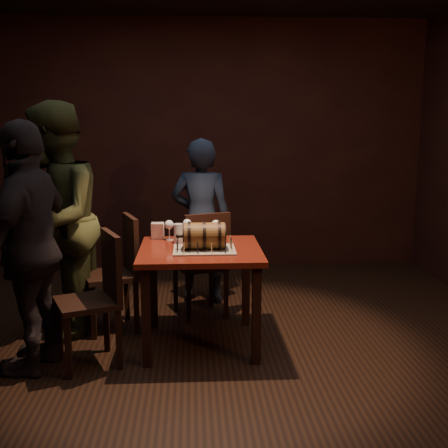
{
  "coord_description": "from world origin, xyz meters",
  "views": [
    {
      "loc": [
        -0.14,
        -3.92,
        1.69
      ],
      "look_at": [
        0.09,
        0.05,
        0.95
      ],
      "focal_mm": 45.0,
      "sensor_mm": 36.0,
      "label": 1
    }
  ],
  "objects_px": {
    "pint_of_ale": "(179,234)",
    "chair_left_rear": "(119,266)",
    "chair_left_front": "(98,291)",
    "pub_table": "(200,263)",
    "wine_glass_right": "(216,225)",
    "person_left_front": "(31,248)",
    "wine_glass_left": "(169,226)",
    "person_back": "(201,221)",
    "wine_glass_mid": "(187,225)",
    "person_left_rear": "(55,221)",
    "chair_back": "(203,259)",
    "barrel_cake": "(204,236)"
  },
  "relations": [
    {
      "from": "wine_glass_mid",
      "to": "chair_left_rear",
      "type": "relative_size",
      "value": 0.17
    },
    {
      "from": "pub_table",
      "to": "person_left_rear",
      "type": "relative_size",
      "value": 0.49
    },
    {
      "from": "wine_glass_right",
      "to": "wine_glass_left",
      "type": "bearing_deg",
      "value": 178.43
    },
    {
      "from": "wine_glass_left",
      "to": "person_back",
      "type": "bearing_deg",
      "value": 70.27
    },
    {
      "from": "person_left_front",
      "to": "pub_table",
      "type": "bearing_deg",
      "value": 119.98
    },
    {
      "from": "barrel_cake",
      "to": "wine_glass_mid",
      "type": "height_order",
      "value": "barrel_cake"
    },
    {
      "from": "chair_left_front",
      "to": "pub_table",
      "type": "bearing_deg",
      "value": 22.29
    },
    {
      "from": "person_left_rear",
      "to": "wine_glass_right",
      "type": "bearing_deg",
      "value": 90.45
    },
    {
      "from": "pub_table",
      "to": "wine_glass_right",
      "type": "relative_size",
      "value": 5.59
    },
    {
      "from": "barrel_cake",
      "to": "pint_of_ale",
      "type": "height_order",
      "value": "barrel_cake"
    },
    {
      "from": "chair_left_rear",
      "to": "pint_of_ale",
      "type": "bearing_deg",
      "value": -20.36
    },
    {
      "from": "wine_glass_mid",
      "to": "wine_glass_right",
      "type": "distance_m",
      "value": 0.23
    },
    {
      "from": "person_back",
      "to": "person_left_front",
      "type": "distance_m",
      "value": 1.81
    },
    {
      "from": "pub_table",
      "to": "chair_left_front",
      "type": "bearing_deg",
      "value": -157.71
    },
    {
      "from": "wine_glass_left",
      "to": "pub_table",
      "type": "bearing_deg",
      "value": -51.43
    },
    {
      "from": "pub_table",
      "to": "barrel_cake",
      "type": "distance_m",
      "value": 0.23
    },
    {
      "from": "pint_of_ale",
      "to": "chair_left_rear",
      "type": "relative_size",
      "value": 0.16
    },
    {
      "from": "wine_glass_mid",
      "to": "wine_glass_right",
      "type": "height_order",
      "value": "same"
    },
    {
      "from": "chair_back",
      "to": "person_left_front",
      "type": "relative_size",
      "value": 0.55
    },
    {
      "from": "barrel_cake",
      "to": "chair_back",
      "type": "xyz_separation_m",
      "value": [
        0.01,
        0.65,
        -0.34
      ]
    },
    {
      "from": "wine_glass_right",
      "to": "person_left_front",
      "type": "xyz_separation_m",
      "value": [
        -1.27,
        -0.64,
        -0.02
      ]
    },
    {
      "from": "wine_glass_mid",
      "to": "chair_left_front",
      "type": "bearing_deg",
      "value": -134.26
    },
    {
      "from": "pint_of_ale",
      "to": "person_left_rear",
      "type": "xyz_separation_m",
      "value": [
        -0.95,
        0.07,
        0.1
      ]
    },
    {
      "from": "barrel_cake",
      "to": "wine_glass_mid",
      "type": "xyz_separation_m",
      "value": [
        -0.13,
        0.41,
        0.01
      ]
    },
    {
      "from": "wine_glass_left",
      "to": "chair_back",
      "type": "distance_m",
      "value": 0.52
    },
    {
      "from": "wine_glass_mid",
      "to": "barrel_cake",
      "type": "bearing_deg",
      "value": -73.06
    },
    {
      "from": "wine_glass_right",
      "to": "chair_left_front",
      "type": "relative_size",
      "value": 0.17
    },
    {
      "from": "person_left_rear",
      "to": "barrel_cake",
      "type": "bearing_deg",
      "value": 72.8
    },
    {
      "from": "pub_table",
      "to": "chair_left_front",
      "type": "xyz_separation_m",
      "value": [
        -0.71,
        -0.29,
        -0.12
      ]
    },
    {
      "from": "person_left_front",
      "to": "wine_glass_mid",
      "type": "bearing_deg",
      "value": 136.45
    },
    {
      "from": "wine_glass_right",
      "to": "chair_left_front",
      "type": "distance_m",
      "value": 1.08
    },
    {
      "from": "barrel_cake",
      "to": "chair_left_front",
      "type": "xyz_separation_m",
      "value": [
        -0.74,
        -0.22,
        -0.34
      ]
    },
    {
      "from": "chair_left_front",
      "to": "person_left_rear",
      "type": "relative_size",
      "value": 0.51
    },
    {
      "from": "barrel_cake",
      "to": "wine_glass_mid",
      "type": "bearing_deg",
      "value": 106.94
    },
    {
      "from": "wine_glass_left",
      "to": "person_left_front",
      "type": "height_order",
      "value": "person_left_front"
    },
    {
      "from": "pub_table",
      "to": "person_left_rear",
      "type": "height_order",
      "value": "person_left_rear"
    },
    {
      "from": "wine_glass_mid",
      "to": "person_left_rear",
      "type": "distance_m",
      "value": 1.02
    },
    {
      "from": "wine_glass_mid",
      "to": "person_back",
      "type": "height_order",
      "value": "person_back"
    },
    {
      "from": "person_left_front",
      "to": "chair_back",
      "type": "bearing_deg",
      "value": 141.15
    },
    {
      "from": "chair_back",
      "to": "chair_left_front",
      "type": "bearing_deg",
      "value": -130.83
    },
    {
      "from": "wine_glass_right",
      "to": "pint_of_ale",
      "type": "distance_m",
      "value": 0.31
    },
    {
      "from": "wine_glass_mid",
      "to": "person_left_rear",
      "type": "relative_size",
      "value": 0.09
    },
    {
      "from": "barrel_cake",
      "to": "chair_left_rear",
      "type": "bearing_deg",
      "value": 146.33
    },
    {
      "from": "chair_left_rear",
      "to": "person_left_rear",
      "type": "distance_m",
      "value": 0.62
    },
    {
      "from": "pint_of_ale",
      "to": "chair_left_front",
      "type": "relative_size",
      "value": 0.16
    },
    {
      "from": "barrel_cake",
      "to": "chair_left_front",
      "type": "relative_size",
      "value": 0.39
    },
    {
      "from": "chair_back",
      "to": "chair_left_front",
      "type": "relative_size",
      "value": 1.0
    },
    {
      "from": "chair_left_rear",
      "to": "person_left_front",
      "type": "bearing_deg",
      "value": -123.76
    },
    {
      "from": "barrel_cake",
      "to": "chair_left_rear",
      "type": "relative_size",
      "value": 0.39
    },
    {
      "from": "pint_of_ale",
      "to": "person_left_front",
      "type": "relative_size",
      "value": 0.09
    }
  ]
}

